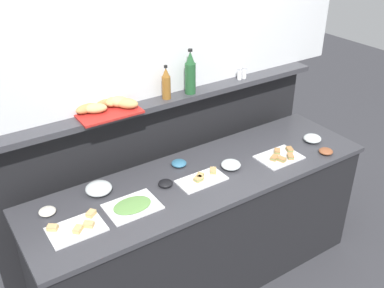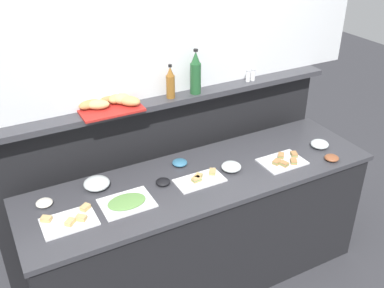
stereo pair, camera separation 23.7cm
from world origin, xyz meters
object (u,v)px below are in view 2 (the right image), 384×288
object	(u,v)px
bread_basket	(111,103)
condiment_bowl_red	(163,182)
sandwich_platter_rear	(283,161)
condiment_bowl_teal	(180,163)
sandwich_platter_front	(70,220)
sandwich_platter_side	(200,179)
glass_bowl_large	(97,184)
pepper_shaker	(253,75)
condiment_bowl_cream	(332,158)
vinegar_bottle_amber	(170,83)
condiment_bowl_dark	(44,203)
salt_shaker	(248,76)
wine_bottle_green	(196,74)
glass_bowl_small	(320,144)
glass_bowl_medium	(231,167)
cold_cuts_platter	(127,202)

from	to	relation	value
bread_basket	condiment_bowl_red	bearing A→B (deg)	-69.99
sandwich_platter_rear	condiment_bowl_teal	bearing A→B (deg)	154.77
sandwich_platter_front	sandwich_platter_side	bearing A→B (deg)	1.15
sandwich_platter_side	glass_bowl_large	world-z (taller)	glass_bowl_large
pepper_shaker	condiment_bowl_cream	bearing A→B (deg)	-72.81
vinegar_bottle_amber	condiment_bowl_red	bearing A→B (deg)	-122.68
condiment_bowl_dark	salt_shaker	size ratio (longest dim) A/B	1.13
condiment_bowl_teal	condiment_bowl_red	size ratio (longest dim) A/B	1.10
wine_bottle_green	salt_shaker	size ratio (longest dim) A/B	3.63
condiment_bowl_dark	vinegar_bottle_amber	bearing A→B (deg)	15.72
vinegar_bottle_amber	pepper_shaker	xyz separation A→B (m)	(0.68, 0.01, -0.06)
wine_bottle_green	condiment_bowl_red	bearing A→B (deg)	-138.59
condiment_bowl_dark	condiment_bowl_cream	xyz separation A→B (m)	(1.87, -0.41, 0.00)
sandwich_platter_rear	salt_shaker	distance (m)	0.70
sandwich_platter_rear	condiment_bowl_cream	world-z (taller)	sandwich_platter_rear
condiment_bowl_red	pepper_shaker	bearing A→B (deg)	23.46
sandwich_platter_front	condiment_bowl_dark	world-z (taller)	sandwich_platter_front
sandwich_platter_rear	glass_bowl_small	xyz separation A→B (m)	(0.36, 0.04, 0.01)
sandwich_platter_rear	glass_bowl_medium	xyz separation A→B (m)	(-0.37, 0.08, 0.01)
condiment_bowl_cream	pepper_shaker	bearing A→B (deg)	107.19
cold_cuts_platter	condiment_bowl_red	size ratio (longest dim) A/B	3.30
condiment_bowl_cream	pepper_shaker	xyz separation A→B (m)	(-0.21, 0.69, 0.42)
sandwich_platter_rear	pepper_shaker	world-z (taller)	pepper_shaker
condiment_bowl_cream	glass_bowl_medium	bearing A→B (deg)	162.36
wine_bottle_green	sandwich_platter_rear	bearing A→B (deg)	-53.82
salt_shaker	bread_basket	bearing A→B (deg)	178.63
glass_bowl_medium	wine_bottle_green	bearing A→B (deg)	93.19
glass_bowl_medium	condiment_bowl_dark	world-z (taller)	glass_bowl_medium
condiment_bowl_cream	salt_shaker	bearing A→B (deg)	110.46
bread_basket	sandwich_platter_rear	bearing A→B (deg)	-30.21
glass_bowl_large	condiment_bowl_dark	world-z (taller)	glass_bowl_large
condiment_bowl_cream	salt_shaker	distance (m)	0.85
salt_shaker	bread_basket	world-z (taller)	salt_shaker
glass_bowl_large	salt_shaker	bearing A→B (deg)	11.05
sandwich_platter_front	salt_shaker	distance (m)	1.65
sandwich_platter_side	wine_bottle_green	distance (m)	0.74
sandwich_platter_front	vinegar_bottle_amber	distance (m)	1.12
sandwich_platter_side	condiment_bowl_teal	size ratio (longest dim) A/B	3.07
salt_shaker	bread_basket	size ratio (longest dim) A/B	0.21
sandwich_platter_front	sandwich_platter_rear	bearing A→B (deg)	-2.12
glass_bowl_large	condiment_bowl_dark	size ratio (longest dim) A/B	1.66
condiment_bowl_teal	bread_basket	bearing A→B (deg)	141.91
sandwich_platter_front	glass_bowl_medium	size ratio (longest dim) A/B	2.29
glass_bowl_small	glass_bowl_medium	bearing A→B (deg)	176.79
condiment_bowl_teal	wine_bottle_green	xyz separation A→B (m)	(0.25, 0.24, 0.52)
cold_cuts_platter	pepper_shaker	size ratio (longest dim) A/B	3.56
wine_bottle_green	salt_shaker	bearing A→B (deg)	1.98
bread_basket	condiment_bowl_teal	bearing A→B (deg)	-38.09
condiment_bowl_red	vinegar_bottle_amber	size ratio (longest dim) A/B	0.40
sandwich_platter_front	condiment_bowl_cream	size ratio (longest dim) A/B	3.05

